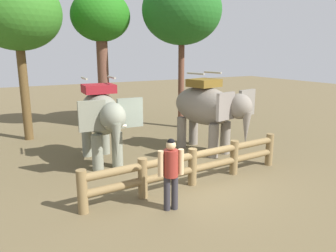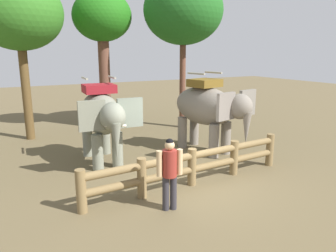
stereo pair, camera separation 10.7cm
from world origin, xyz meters
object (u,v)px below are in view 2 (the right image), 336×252
(tourist_woman_in_black, at_px, (170,169))
(tree_far_left, at_px, (18,14))
(elephant_near_left, at_px, (102,116))
(tree_far_right, at_px, (183,11))
(elephant_center, at_px, (209,108))
(log_fence, at_px, (192,164))
(tree_back_center, at_px, (102,21))

(tourist_woman_in_black, distance_m, tree_far_left, 9.55)
(tourist_woman_in_black, xyz_separation_m, tree_far_left, (-2.26, 8.34, 4.08))
(elephant_near_left, distance_m, tree_far_right, 7.09)
(elephant_near_left, height_order, elephant_center, elephant_center)
(log_fence, height_order, tourist_woman_in_black, tourist_woman_in_black)
(tree_back_center, relative_size, tree_far_right, 0.90)
(elephant_center, relative_size, tree_far_left, 0.53)
(log_fence, xyz_separation_m, tourist_woman_in_black, (-1.23, -0.98, 0.40))
(elephant_center, bearing_deg, tree_far_right, 73.02)
(tree_far_left, height_order, tree_far_right, tree_far_right)
(log_fence, xyz_separation_m, tree_back_center, (0.00, 7.78, 4.40))
(tourist_woman_in_black, relative_size, tree_far_left, 0.26)
(tree_back_center, bearing_deg, elephant_center, -68.59)
(elephant_center, height_order, tree_far_left, tree_far_left)
(log_fence, height_order, tree_far_left, tree_far_left)
(elephant_near_left, relative_size, elephant_center, 0.95)
(tourist_woman_in_black, bearing_deg, tree_back_center, 81.99)
(log_fence, bearing_deg, tree_far_right, 61.77)
(log_fence, distance_m, elephant_near_left, 3.48)
(elephant_near_left, relative_size, tourist_woman_in_black, 1.92)
(tourist_woman_in_black, xyz_separation_m, tree_back_center, (1.23, 8.76, 4.00))
(log_fence, relative_size, tree_far_left, 0.98)
(log_fence, xyz_separation_m, elephant_near_left, (-1.64, 2.91, 1.00))
(tree_far_right, bearing_deg, log_fence, -118.23)
(elephant_center, xyz_separation_m, tree_far_left, (-5.64, 5.04, 3.43))
(tree_far_left, distance_m, tree_back_center, 3.52)
(log_fence, height_order, tree_far_right, tree_far_right)
(tree_back_center, height_order, tree_far_right, tree_far_right)
(elephant_near_left, height_order, tree_far_left, tree_far_left)
(elephant_center, xyz_separation_m, tree_back_center, (-2.14, 5.46, 3.36))
(elephant_near_left, bearing_deg, tree_back_center, 71.43)
(log_fence, height_order, tree_back_center, tree_back_center)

